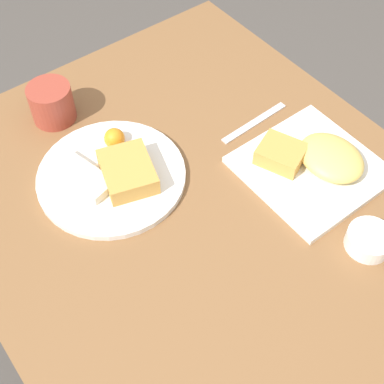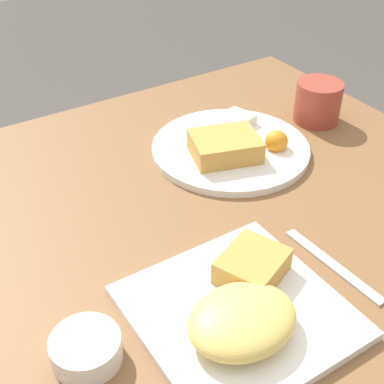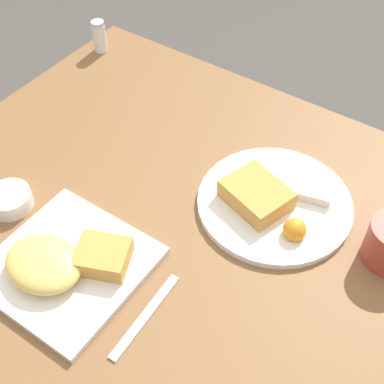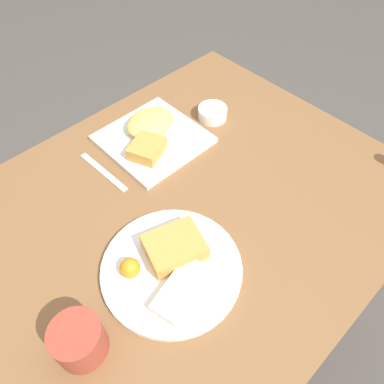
% 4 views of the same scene
% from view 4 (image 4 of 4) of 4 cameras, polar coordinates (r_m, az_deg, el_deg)
% --- Properties ---
extents(ground_plane, '(8.00, 8.00, 0.00)m').
position_cam_4_polar(ground_plane, '(1.61, -0.16, -18.36)').
color(ground_plane, '#4C4742').
extents(dining_table, '(1.07, 0.89, 0.77)m').
position_cam_4_polar(dining_table, '(1.00, -0.24, -4.37)').
color(dining_table, brown).
rests_on(dining_table, ground_plane).
extents(plate_square_near, '(0.26, 0.26, 0.06)m').
position_cam_4_polar(plate_square_near, '(1.07, -6.21, 8.80)').
color(plate_square_near, white).
rests_on(plate_square_near, dining_table).
extents(plate_oval_far, '(0.30, 0.30, 0.05)m').
position_cam_4_polar(plate_oval_far, '(0.82, -3.17, -11.04)').
color(plate_oval_far, white).
rests_on(plate_oval_far, dining_table).
extents(sauce_ramekin, '(0.09, 0.09, 0.03)m').
position_cam_4_polar(sauce_ramekin, '(1.14, 3.16, 11.98)').
color(sauce_ramekin, white).
rests_on(sauce_ramekin, dining_table).
extents(butter_knife, '(0.02, 0.18, 0.00)m').
position_cam_4_polar(butter_knife, '(1.01, -13.35, 3.02)').
color(butter_knife, silver).
rests_on(butter_knife, dining_table).
extents(coffee_mug, '(0.10, 0.10, 0.09)m').
position_cam_4_polar(coffee_mug, '(0.75, -16.87, -20.86)').
color(coffee_mug, '#9E3D2D').
rests_on(coffee_mug, dining_table).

